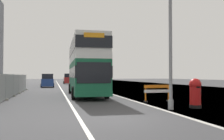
{
  "coord_description": "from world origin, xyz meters",
  "views": [
    {
      "loc": [
        -2.62,
        -9.81,
        1.76
      ],
      "look_at": [
        1.59,
        7.75,
        2.2
      ],
      "focal_mm": 39.46,
      "sensor_mm": 36.0,
      "label": 1
    }
  ],
  "objects_px": {
    "lamppost_foreground": "(170,31)",
    "car_oncoming_near": "(48,81)",
    "double_decker_bus": "(86,67)",
    "roadworks_barrier": "(157,91)",
    "red_pillar_postbox": "(195,92)",
    "car_receding_mid": "(47,80)",
    "car_receding_far": "(68,79)"
  },
  "relations": [
    {
      "from": "lamppost_foreground",
      "to": "red_pillar_postbox",
      "type": "relative_size",
      "value": 5.41
    },
    {
      "from": "car_receding_mid",
      "to": "car_receding_far",
      "type": "distance_m",
      "value": 8.17
    },
    {
      "from": "lamppost_foreground",
      "to": "roadworks_barrier",
      "type": "distance_m",
      "value": 5.12
    },
    {
      "from": "lamppost_foreground",
      "to": "car_receding_far",
      "type": "height_order",
      "value": "lamppost_foreground"
    },
    {
      "from": "roadworks_barrier",
      "to": "red_pillar_postbox",
      "type": "bearing_deg",
      "value": -78.07
    },
    {
      "from": "red_pillar_postbox",
      "to": "roadworks_barrier",
      "type": "xyz_separation_m",
      "value": [
        -0.73,
        3.46,
        -0.15
      ]
    },
    {
      "from": "lamppost_foreground",
      "to": "car_oncoming_near",
      "type": "bearing_deg",
      "value": 103.6
    },
    {
      "from": "double_decker_bus",
      "to": "roadworks_barrier",
      "type": "height_order",
      "value": "double_decker_bus"
    },
    {
      "from": "red_pillar_postbox",
      "to": "roadworks_barrier",
      "type": "bearing_deg",
      "value": 101.93
    },
    {
      "from": "double_decker_bus",
      "to": "roadworks_barrier",
      "type": "relative_size",
      "value": 6.08
    },
    {
      "from": "roadworks_barrier",
      "to": "car_oncoming_near",
      "type": "distance_m",
      "value": 25.89
    },
    {
      "from": "red_pillar_postbox",
      "to": "car_receding_far",
      "type": "bearing_deg",
      "value": 95.66
    },
    {
      "from": "roadworks_barrier",
      "to": "car_receding_mid",
      "type": "bearing_deg",
      "value": 103.6
    },
    {
      "from": "roadworks_barrier",
      "to": "car_receding_far",
      "type": "relative_size",
      "value": 0.49
    },
    {
      "from": "car_receding_mid",
      "to": "car_oncoming_near",
      "type": "bearing_deg",
      "value": -87.62
    },
    {
      "from": "roadworks_barrier",
      "to": "double_decker_bus",
      "type": "bearing_deg",
      "value": 121.77
    },
    {
      "from": "double_decker_bus",
      "to": "car_oncoming_near",
      "type": "bearing_deg",
      "value": 101.51
    },
    {
      "from": "red_pillar_postbox",
      "to": "car_oncoming_near",
      "type": "xyz_separation_m",
      "value": [
        -8.47,
        28.17,
        0.08
      ]
    },
    {
      "from": "double_decker_bus",
      "to": "lamppost_foreground",
      "type": "xyz_separation_m",
      "value": [
        3.16,
        -10.2,
        1.57
      ]
    },
    {
      "from": "red_pillar_postbox",
      "to": "roadworks_barrier",
      "type": "relative_size",
      "value": 0.87
    },
    {
      "from": "lamppost_foreground",
      "to": "car_oncoming_near",
      "type": "relative_size",
      "value": 2.3
    },
    {
      "from": "roadworks_barrier",
      "to": "car_oncoming_near",
      "type": "height_order",
      "value": "car_oncoming_near"
    },
    {
      "from": "double_decker_bus",
      "to": "red_pillar_postbox",
      "type": "distance_m",
      "value": 11.17
    },
    {
      "from": "red_pillar_postbox",
      "to": "car_receding_mid",
      "type": "xyz_separation_m",
      "value": [
        -8.83,
        36.93,
        0.1
      ]
    },
    {
      "from": "roadworks_barrier",
      "to": "car_oncoming_near",
      "type": "relative_size",
      "value": 0.49
    },
    {
      "from": "car_receding_mid",
      "to": "red_pillar_postbox",
      "type": "bearing_deg",
      "value": -76.55
    },
    {
      "from": "double_decker_bus",
      "to": "lamppost_foreground",
      "type": "distance_m",
      "value": 10.8
    },
    {
      "from": "double_decker_bus",
      "to": "car_oncoming_near",
      "type": "height_order",
      "value": "double_decker_bus"
    },
    {
      "from": "double_decker_bus",
      "to": "roadworks_barrier",
      "type": "xyz_separation_m",
      "value": [
        4.03,
        -6.51,
        -1.86
      ]
    },
    {
      "from": "roadworks_barrier",
      "to": "car_receding_far",
      "type": "height_order",
      "value": "car_receding_far"
    },
    {
      "from": "red_pillar_postbox",
      "to": "car_receding_far",
      "type": "height_order",
      "value": "car_receding_far"
    },
    {
      "from": "car_oncoming_near",
      "to": "car_receding_far",
      "type": "bearing_deg",
      "value": 75.14
    }
  ]
}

